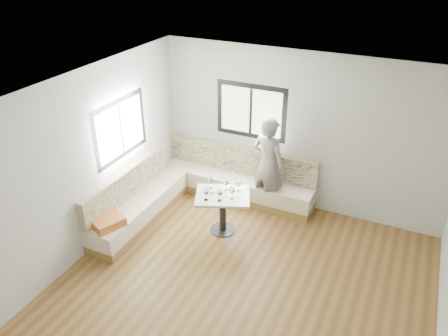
{
  "coord_description": "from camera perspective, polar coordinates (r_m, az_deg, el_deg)",
  "views": [
    {
      "loc": [
        1.71,
        -4.17,
        4.43
      ],
      "look_at": [
        -0.85,
        1.28,
        1.13
      ],
      "focal_mm": 35.0,
      "sensor_mm": 36.0,
      "label": 1
    }
  ],
  "objects": [
    {
      "name": "room",
      "position": [
        5.5,
        1.97,
        -4.55
      ],
      "size": [
        5.01,
        5.01,
        2.81
      ],
      "color": "brown",
      "rests_on": "ground"
    },
    {
      "name": "banquette",
      "position": [
        7.81,
        -3.9,
        -2.99
      ],
      "size": [
        2.93,
        2.8,
        0.95
      ],
      "color": "olive",
      "rests_on": "ground"
    },
    {
      "name": "table",
      "position": [
        7.09,
        -0.18,
        -4.7
      ],
      "size": [
        1.05,
        0.95,
        0.7
      ],
      "rotation": [
        0.0,
        0.0,
        0.4
      ],
      "color": "black",
      "rests_on": "ground"
    },
    {
      "name": "person",
      "position": [
        7.55,
        5.82,
        0.43
      ],
      "size": [
        0.73,
        0.59,
        1.74
      ],
      "primitive_type": "imported",
      "rotation": [
        0.0,
        0.0,
        2.84
      ],
      "color": "slate",
      "rests_on": "ground"
    },
    {
      "name": "olive_ramekin",
      "position": [
        7.05,
        -1.56,
        -3.02
      ],
      "size": [
        0.1,
        0.1,
        0.04
      ],
      "color": "white",
      "rests_on": "table"
    },
    {
      "name": "wine_glass_a",
      "position": [
        6.78,
        -2.37,
        -3.13
      ],
      "size": [
        0.1,
        0.1,
        0.22
      ],
      "color": "white",
      "rests_on": "table"
    },
    {
      "name": "wine_glass_b",
      "position": [
        6.76,
        -0.57,
        -3.22
      ],
      "size": [
        0.1,
        0.1,
        0.22
      ],
      "color": "white",
      "rests_on": "table"
    },
    {
      "name": "wine_glass_c",
      "position": [
        6.81,
        1.05,
        -2.94
      ],
      "size": [
        0.1,
        0.1,
        0.22
      ],
      "color": "white",
      "rests_on": "table"
    },
    {
      "name": "wine_glass_d",
      "position": [
        7.03,
        0.24,
        -1.87
      ],
      "size": [
        0.1,
        0.1,
        0.22
      ],
      "color": "white",
      "rests_on": "table"
    },
    {
      "name": "wine_glass_e",
      "position": [
        7.01,
        1.91,
        -1.99
      ],
      "size": [
        0.1,
        0.1,
        0.22
      ],
      "color": "white",
      "rests_on": "table"
    },
    {
      "name": "wine_glass_f",
      "position": [
        7.07,
        -1.76,
        -1.68
      ],
      "size": [
        0.1,
        0.1,
        0.22
      ],
      "color": "white",
      "rests_on": "table"
    }
  ]
}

